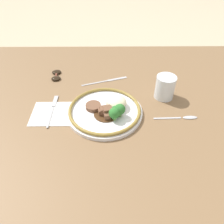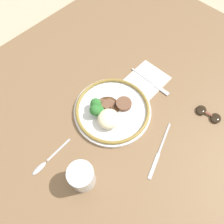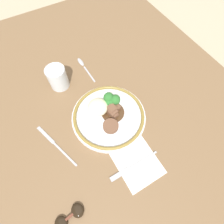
% 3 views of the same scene
% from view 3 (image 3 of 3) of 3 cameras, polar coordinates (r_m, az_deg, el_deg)
% --- Properties ---
extents(ground_plane, '(8.00, 8.00, 0.00)m').
position_cam_3_polar(ground_plane, '(0.71, -1.89, -1.54)').
color(ground_plane, tan).
extents(dining_table, '(1.58, 1.16, 0.03)m').
position_cam_3_polar(dining_table, '(0.70, -1.93, -0.98)').
color(dining_table, brown).
rests_on(dining_table, ground).
extents(napkin, '(0.16, 0.14, 0.00)m').
position_cam_3_polar(napkin, '(0.62, 7.75, -16.02)').
color(napkin, white).
rests_on(napkin, dining_table).
extents(plate, '(0.28, 0.28, 0.07)m').
position_cam_3_polar(plate, '(0.66, -1.50, -0.77)').
color(plate, white).
rests_on(plate, dining_table).
extents(juice_glass, '(0.08, 0.08, 0.09)m').
position_cam_3_polar(juice_glass, '(0.76, -17.23, 10.45)').
color(juice_glass, yellow).
rests_on(juice_glass, dining_table).
extents(fork, '(0.02, 0.18, 0.00)m').
position_cam_3_polar(fork, '(0.61, 5.78, -17.79)').
color(fork, '#ADADB2').
rests_on(fork, napkin).
extents(knife, '(0.20, 0.08, 0.00)m').
position_cam_3_polar(knife, '(0.67, -18.15, -9.90)').
color(knife, '#ADADB2').
rests_on(knife, dining_table).
extents(spoon, '(0.16, 0.02, 0.01)m').
position_cam_3_polar(spoon, '(0.84, -9.52, 14.94)').
color(spoon, '#ADADB2').
rests_on(spoon, dining_table).
extents(sunglasses, '(0.05, 0.10, 0.01)m').
position_cam_3_polar(sunglasses, '(0.61, -13.72, -30.35)').
color(sunglasses, black).
rests_on(sunglasses, dining_table).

